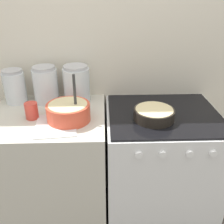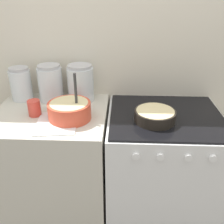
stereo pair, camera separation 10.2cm
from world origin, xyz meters
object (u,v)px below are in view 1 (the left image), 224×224
Objects in this scene: mixing_bowl at (69,111)px; storage_jar_middle at (46,87)px; stove at (159,170)px; storage_jar_right at (77,86)px; storage_jar_left at (16,89)px; tin_can at (32,111)px; baking_pan at (154,114)px.

storage_jar_middle is (-0.18, 0.28, 0.05)m from mixing_bowl.
mixing_bowl is at bearing -173.04° from stove.
mixing_bowl is at bearing -95.39° from storage_jar_right.
stove is 1.13m from storage_jar_left.
mixing_bowl reaches higher than stove.
storage_jar_right reaches higher than tin_can.
storage_jar_left is (-0.97, 0.20, 0.55)m from stove.
storage_jar_middle is (-0.76, 0.20, 0.56)m from stove.
storage_jar_left is at bearing 144.54° from mixing_bowl.
baking_pan is 2.46× the size of tin_can.
storage_jar_middle reaches higher than storage_jar_left.
storage_jar_right is (0.21, -0.00, 0.00)m from storage_jar_middle.
storage_jar_right is (-0.48, 0.28, 0.07)m from baking_pan.
mixing_bowl is 1.15× the size of storage_jar_middle.
stove is 3.68× the size of storage_jar_middle.
storage_jar_right is 0.35m from tin_can.
mixing_bowl is 1.18× the size of baking_pan.
storage_jar_right reaches higher than stove.
storage_jar_right reaches higher than baking_pan.
storage_jar_right reaches higher than storage_jar_left.
mixing_bowl is at bearing 179.29° from baking_pan.
stove is 0.97m from storage_jar_middle.
tin_can is (-0.25, -0.24, -0.06)m from storage_jar_right.
mixing_bowl is 0.48m from storage_jar_left.
stove is 3.21× the size of mixing_bowl.
storage_jar_left is at bearing 124.00° from tin_can.
stove is at bearing 6.96° from mixing_bowl.
tin_can is at bearing -56.00° from storage_jar_left.
baking_pan is 0.97× the size of storage_jar_middle.
storage_jar_left reaches higher than stove.
tin_can is (-0.04, -0.24, -0.06)m from storage_jar_middle.
storage_jar_left is 0.41m from storage_jar_right.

